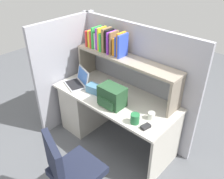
% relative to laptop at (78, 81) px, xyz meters
% --- Properties ---
extents(ground_plane, '(8.00, 8.00, 0.00)m').
position_rel_laptop_xyz_m(ground_plane, '(0.54, 0.12, -0.78)').
color(ground_plane, '#595B60').
extents(desk, '(1.60, 0.70, 0.73)m').
position_rel_laptop_xyz_m(desk, '(0.15, 0.12, -0.38)').
color(desk, beige).
rests_on(desk, ground_plane).
extents(cubicle_partition_rear, '(1.84, 0.05, 1.55)m').
position_rel_laptop_xyz_m(cubicle_partition_rear, '(0.54, 0.50, -0.01)').
color(cubicle_partition_rear, '#9E9EA8').
rests_on(cubicle_partition_rear, ground_plane).
extents(cubicle_partition_left, '(0.05, 1.06, 1.55)m').
position_rel_laptop_xyz_m(cubicle_partition_left, '(-0.31, 0.07, -0.01)').
color(cubicle_partition_left, '#9E9EA8').
rests_on(cubicle_partition_left, ground_plane).
extents(overhead_hutch, '(1.44, 0.28, 0.45)m').
position_rel_laptop_xyz_m(overhead_hutch, '(0.54, 0.32, 0.30)').
color(overhead_hutch, gray).
rests_on(overhead_hutch, desk).
extents(reference_books_on_shelf, '(0.58, 0.18, 0.29)m').
position_rel_laptop_xyz_m(reference_books_on_shelf, '(0.22, 0.32, 0.53)').
color(reference_books_on_shelf, red).
rests_on(reference_books_on_shelf, overhead_hutch).
extents(laptop, '(0.38, 0.34, 0.22)m').
position_rel_laptop_xyz_m(laptop, '(0.00, 0.00, 0.00)').
color(laptop, '#B7BABF').
rests_on(laptop, desk).
extents(backpack, '(0.30, 0.23, 0.24)m').
position_rel_laptop_xyz_m(backpack, '(0.64, -0.04, 0.07)').
color(backpack, '#264C2D').
rests_on(backpack, desk).
extents(computer_mouse, '(0.08, 0.11, 0.03)m').
position_rel_laptop_xyz_m(computer_mouse, '(1.17, -0.11, -0.03)').
color(computer_mouse, '#262628').
rests_on(computer_mouse, desk).
extents(paper_cup, '(0.08, 0.08, 0.08)m').
position_rel_laptop_xyz_m(paper_cup, '(1.13, 0.06, -0.01)').
color(paper_cup, white).
rests_on(paper_cup, desk).
extents(tissue_box, '(0.23, 0.15, 0.10)m').
position_rel_laptop_xyz_m(tissue_box, '(0.31, 0.02, -0.00)').
color(tissue_box, teal).
rests_on(tissue_box, desk).
extents(snack_canister, '(0.10, 0.10, 0.11)m').
position_rel_laptop_xyz_m(snack_canister, '(1.04, -0.12, 0.00)').
color(snack_canister, '#26723F').
rests_on(snack_canister, desk).
extents(office_chair, '(0.52, 0.54, 0.93)m').
position_rel_laptop_xyz_m(office_chair, '(0.86, -0.85, -0.39)').
color(office_chair, black).
rests_on(office_chair, ground_plane).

